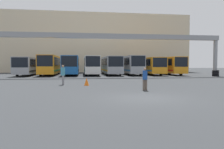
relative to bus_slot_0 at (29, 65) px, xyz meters
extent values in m
plane|color=#2D3033|center=(12.34, -27.50, -1.71)|extent=(200.00, 200.00, 0.00)
cube|color=beige|center=(12.34, 18.44, 5.34)|extent=(46.22, 12.00, 14.10)
cylinder|color=gray|center=(29.51, -7.47, 1.07)|extent=(0.60, 0.60, 5.57)
cube|color=gray|center=(12.34, -7.47, 4.20)|extent=(34.93, 0.80, 0.70)
cube|color=#999EA5|center=(0.00, 0.01, -0.05)|extent=(2.52, 11.80, 2.62)
cube|color=black|center=(0.00, -5.87, 0.42)|extent=(2.32, 0.06, 1.47)
cube|color=black|center=(0.00, 0.01, 0.42)|extent=(2.55, 10.03, 1.10)
cube|color=black|center=(0.00, 0.01, -0.89)|extent=(2.55, 11.21, 0.24)
cylinder|color=black|center=(-1.10, -3.29, -1.16)|extent=(0.28, 1.10, 1.10)
cylinder|color=black|center=(1.10, -3.29, -1.16)|extent=(0.28, 1.10, 1.10)
cylinder|color=black|center=(-1.10, 3.32, -1.16)|extent=(0.28, 1.10, 1.10)
cylinder|color=black|center=(1.10, 3.32, -1.16)|extent=(0.28, 1.10, 1.10)
cube|color=orange|center=(3.53, -0.55, 0.11)|extent=(2.52, 10.68, 2.95)
cube|color=black|center=(3.53, -5.87, 0.66)|extent=(2.32, 0.06, 1.65)
cube|color=black|center=(3.53, -0.55, 0.66)|extent=(2.55, 9.08, 1.24)
cube|color=#268C4C|center=(3.53, -0.55, -0.83)|extent=(2.55, 10.14, 0.24)
cylinder|color=black|center=(2.43, -3.54, -1.22)|extent=(0.28, 0.99, 0.99)
cylinder|color=black|center=(4.62, -3.54, -1.22)|extent=(0.28, 0.99, 0.99)
cylinder|color=black|center=(2.43, 2.44, -1.22)|extent=(0.28, 0.99, 0.99)
cylinder|color=black|center=(4.62, 2.44, -1.22)|extent=(0.28, 0.99, 0.99)
cube|color=#1959A5|center=(7.05, -0.36, 0.07)|extent=(2.56, 11.07, 2.87)
cube|color=black|center=(7.05, -5.87, 0.60)|extent=(2.35, 0.06, 1.60)
cube|color=black|center=(7.05, -0.36, 0.60)|extent=(2.59, 9.41, 1.20)
cube|color=black|center=(7.05, -0.36, -0.85)|extent=(2.59, 10.51, 0.24)
cylinder|color=black|center=(5.93, -3.46, -1.20)|extent=(0.28, 1.02, 1.02)
cylinder|color=black|center=(8.17, -3.46, -1.20)|extent=(0.28, 1.02, 1.02)
cylinder|color=black|center=(5.93, 2.74, -1.20)|extent=(0.28, 1.02, 1.02)
cylinder|color=black|center=(8.17, 2.74, -1.20)|extent=(0.28, 1.02, 1.02)
cube|color=silver|center=(10.58, 0.16, 0.07)|extent=(2.40, 12.11, 2.87)
cube|color=black|center=(10.58, -5.87, 0.60)|extent=(2.21, 0.06, 1.61)
cube|color=black|center=(10.58, 0.16, 0.60)|extent=(2.43, 10.29, 1.20)
cube|color=#268C4C|center=(10.58, 0.16, -0.85)|extent=(2.43, 11.50, 0.24)
cylinder|color=black|center=(9.54, -3.23, -1.17)|extent=(0.28, 1.09, 1.09)
cylinder|color=black|center=(11.62, -3.23, -1.17)|extent=(0.28, 1.09, 1.09)
cylinder|color=black|center=(9.54, 3.55, -1.17)|extent=(0.28, 1.09, 1.09)
cylinder|color=black|center=(11.62, 3.55, -1.17)|extent=(0.28, 1.09, 1.09)
cube|color=#999EA5|center=(14.10, 0.10, 0.06)|extent=(2.54, 11.98, 2.84)
cube|color=black|center=(14.10, -5.87, 0.58)|extent=(2.33, 0.06, 1.59)
cube|color=black|center=(14.10, 0.10, 0.58)|extent=(2.57, 10.18, 1.19)
cube|color=orange|center=(14.10, 0.10, -0.85)|extent=(2.57, 11.38, 0.24)
cylinder|color=black|center=(12.99, -3.25, -1.26)|extent=(0.28, 0.90, 0.90)
cylinder|color=black|center=(15.21, -3.25, -1.26)|extent=(0.28, 0.90, 0.90)
cylinder|color=black|center=(12.99, 3.45, -1.26)|extent=(0.28, 0.90, 0.90)
cylinder|color=black|center=(15.21, 3.45, -1.26)|extent=(0.28, 0.90, 0.90)
cube|color=#999EA5|center=(17.63, -0.28, 0.11)|extent=(2.45, 11.21, 2.95)
cube|color=black|center=(17.63, -5.87, 0.66)|extent=(2.25, 0.06, 1.65)
cube|color=black|center=(17.63, -0.28, 0.66)|extent=(2.48, 9.53, 1.24)
cube|color=#1966B2|center=(17.63, -0.28, -0.83)|extent=(2.48, 10.65, 0.24)
cylinder|color=black|center=(16.56, -3.42, -1.19)|extent=(0.28, 1.04, 1.04)
cylinder|color=black|center=(18.69, -3.42, -1.19)|extent=(0.28, 1.04, 1.04)
cylinder|color=black|center=(16.56, 2.86, -1.19)|extent=(0.28, 1.04, 1.04)
cylinder|color=black|center=(18.69, 2.86, -1.19)|extent=(0.28, 1.04, 1.04)
cube|color=orange|center=(21.15, 0.05, -0.02)|extent=(2.57, 11.89, 2.68)
cube|color=black|center=(21.15, -5.87, 0.47)|extent=(2.37, 0.06, 1.50)
cube|color=black|center=(21.15, 0.05, 0.47)|extent=(2.60, 10.10, 1.13)
cube|color=#1966B2|center=(21.15, 0.05, -0.88)|extent=(2.60, 11.29, 0.24)
cylinder|color=black|center=(20.03, -3.28, -1.25)|extent=(0.28, 0.92, 0.92)
cylinder|color=black|center=(22.28, -3.28, -1.25)|extent=(0.28, 0.92, 0.92)
cylinder|color=black|center=(20.03, 3.38, -1.25)|extent=(0.28, 0.92, 0.92)
cylinder|color=black|center=(22.28, 3.38, -1.25)|extent=(0.28, 0.92, 0.92)
cube|color=orange|center=(24.68, -0.60, 0.03)|extent=(2.43, 10.59, 2.78)
cube|color=black|center=(24.68, -5.87, 0.54)|extent=(2.24, 0.06, 1.56)
cube|color=black|center=(24.68, -0.60, 0.54)|extent=(2.46, 9.00, 1.17)
cube|color=red|center=(24.68, -0.60, -0.86)|extent=(2.46, 10.06, 0.24)
cylinder|color=black|center=(23.62, -3.56, -1.24)|extent=(0.28, 0.95, 0.95)
cylinder|color=black|center=(25.73, -3.56, -1.24)|extent=(0.28, 0.95, 0.95)
cylinder|color=black|center=(23.62, 2.37, -1.24)|extent=(0.28, 0.95, 0.95)
cylinder|color=black|center=(25.73, 2.37, -1.24)|extent=(0.28, 0.95, 0.95)
cylinder|color=gray|center=(7.23, -18.83, -1.29)|extent=(0.19, 0.19, 0.84)
cylinder|color=gray|center=(7.26, -19.00, -1.29)|extent=(0.19, 0.19, 0.84)
cylinder|color=teal|center=(7.24, -18.91, -0.52)|extent=(0.37, 0.37, 0.70)
sphere|color=#8C6647|center=(7.24, -18.91, -0.05)|extent=(0.23, 0.23, 0.23)
cylinder|color=brown|center=(13.44, -24.04, -1.33)|extent=(0.17, 0.17, 0.76)
cylinder|color=brown|center=(13.29, -24.03, -1.33)|extent=(0.17, 0.17, 0.76)
cylinder|color=navy|center=(13.36, -24.03, -0.64)|extent=(0.33, 0.33, 0.63)
sphere|color=#8C6647|center=(13.36, -24.03, -0.22)|extent=(0.21, 0.21, 0.21)
cone|color=orange|center=(9.33, -19.96, -1.38)|extent=(0.42, 0.42, 0.67)
torus|color=black|center=(29.36, -7.84, -1.59)|extent=(1.04, 1.04, 0.24)
torus|color=black|center=(29.36, -7.84, -1.35)|extent=(1.04, 1.04, 0.24)
torus|color=black|center=(29.36, -7.84, -1.11)|extent=(1.04, 1.04, 0.24)
torus|color=black|center=(29.36, -7.84, -0.87)|extent=(1.04, 1.04, 0.24)
camera|label=1|loc=(8.96, -38.97, 0.11)|focal=35.00mm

